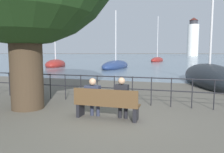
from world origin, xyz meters
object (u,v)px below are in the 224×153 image
object	(u,v)px
harbor_lighthouse	(193,38)
sailboat_2	(56,64)
sailboat_0	(116,66)
seated_person_right	(122,97)
sailboat_3	(209,77)
park_bench	(106,104)
seated_person_left	(93,96)
sailboat_1	(157,60)

from	to	relation	value
harbor_lighthouse	sailboat_2	bearing A→B (deg)	-102.75
harbor_lighthouse	sailboat_0	bearing A→B (deg)	-98.11
seated_person_right	sailboat_3	bearing A→B (deg)	69.27
park_bench	seated_person_right	xyz separation A→B (m)	(0.44, 0.08, 0.24)
park_bench	seated_person_right	size ratio (longest dim) A/B	1.55
seated_person_right	park_bench	bearing A→B (deg)	-169.85
sailboat_2	harbor_lighthouse	xyz separation A→B (m)	(23.42, 103.46, 9.49)
seated_person_left	sailboat_1	world-z (taller)	sailboat_1
park_bench	sailboat_0	size ratio (longest dim) A/B	0.23
seated_person_right	harbor_lighthouse	distance (m)	124.55
seated_person_left	sailboat_0	distance (m)	20.88
park_bench	seated_person_left	bearing A→B (deg)	169.81
sailboat_2	sailboat_3	xyz separation A→B (m)	(18.04, -11.41, 0.05)
seated_person_left	seated_person_right	world-z (taller)	seated_person_right
seated_person_left	sailboat_1	size ratio (longest dim) A/B	0.12
park_bench	sailboat_3	world-z (taller)	sailboat_3
seated_person_left	sailboat_2	xyz separation A→B (m)	(-13.74, 20.44, -0.33)
seated_person_right	sailboat_1	size ratio (longest dim) A/B	0.12
park_bench	sailboat_3	xyz separation A→B (m)	(3.86, 9.11, -0.07)
seated_person_right	seated_person_left	bearing A→B (deg)	179.98
sailboat_3	sailboat_0	bearing A→B (deg)	122.51
seated_person_left	sailboat_3	size ratio (longest dim) A/B	0.12
sailboat_1	harbor_lighthouse	world-z (taller)	harbor_lighthouse
seated_person_right	sailboat_2	distance (m)	25.13
sailboat_2	sailboat_3	bearing A→B (deg)	-47.36
sailboat_2	seated_person_right	bearing A→B (deg)	-69.47
park_bench	sailboat_1	bearing A→B (deg)	93.34
sailboat_0	sailboat_3	distance (m)	14.63
park_bench	harbor_lighthouse	xyz separation A→B (m)	(9.23, 123.98, 9.37)
sailboat_1	sailboat_0	bearing A→B (deg)	-88.36
sailboat_2	harbor_lighthouse	size ratio (longest dim) A/B	0.40
seated_person_left	sailboat_0	size ratio (longest dim) A/B	0.14
seated_person_left	park_bench	bearing A→B (deg)	-10.19
park_bench	sailboat_3	size ratio (longest dim) A/B	0.19
sailboat_1	harbor_lighthouse	distance (m)	83.10
seated_person_right	sailboat_1	world-z (taller)	sailboat_1
seated_person_left	sailboat_0	world-z (taller)	sailboat_0
park_bench	sailboat_2	world-z (taller)	sailboat_2
sailboat_0	park_bench	bearing A→B (deg)	-73.88
seated_person_left	sailboat_1	distance (m)	42.22
seated_person_left	harbor_lighthouse	xyz separation A→B (m)	(9.68, 123.90, 9.16)
seated_person_left	sailboat_2	distance (m)	24.63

